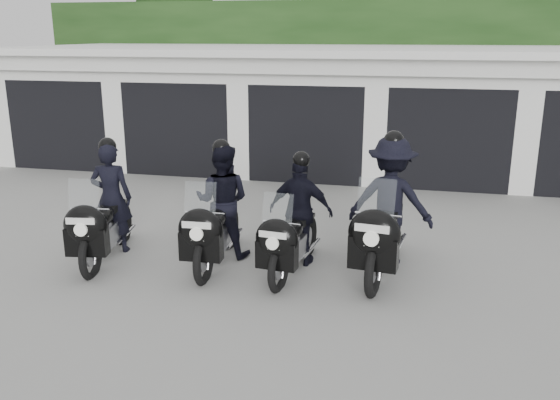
% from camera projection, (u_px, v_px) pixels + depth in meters
% --- Properties ---
extents(ground, '(80.00, 80.00, 0.00)m').
position_uv_depth(ground, '(234.00, 274.00, 8.44)').
color(ground, gray).
rests_on(ground, ground).
extents(garage_block, '(16.40, 6.80, 2.96)m').
position_uv_depth(garage_block, '(323.00, 107.00, 15.60)').
color(garage_block, white).
rests_on(garage_block, ground).
extents(background_vegetation, '(20.00, 3.90, 5.80)m').
position_uv_depth(background_vegetation, '(358.00, 50.00, 19.72)').
color(background_vegetation, '#183412').
rests_on(background_vegetation, ground).
extents(police_bike_a, '(0.85, 2.12, 1.86)m').
position_uv_depth(police_bike_a, '(106.00, 211.00, 8.88)').
color(police_bike_a, black).
rests_on(police_bike_a, ground).
extents(police_bike_b, '(0.87, 2.15, 1.87)m').
position_uv_depth(police_bike_b, '(219.00, 210.00, 8.78)').
color(police_bike_b, black).
rests_on(police_bike_b, ground).
extents(police_bike_c, '(1.01, 2.02, 1.76)m').
position_uv_depth(police_bike_c, '(297.00, 219.00, 8.48)').
color(police_bike_c, black).
rests_on(police_bike_c, ground).
extents(police_bike_d, '(1.30, 2.36, 2.05)m').
position_uv_depth(police_bike_d, '(388.00, 210.00, 8.45)').
color(police_bike_d, black).
rests_on(police_bike_d, ground).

